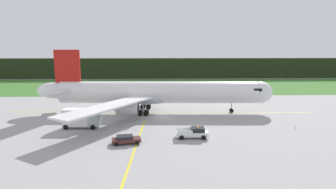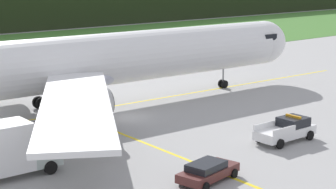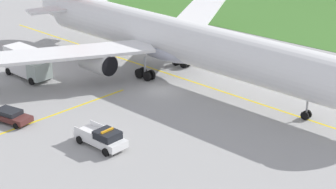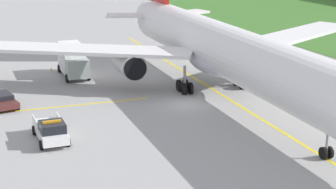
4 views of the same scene
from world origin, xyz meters
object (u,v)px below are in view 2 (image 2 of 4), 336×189
(airliner, at_px, (85,63))
(staff_car, at_px, (208,171))
(ops_pickup_truck, at_px, (287,130))
(catering_truck, at_px, (4,150))

(airliner, xyz_separation_m, staff_car, (-4.26, -20.97, -3.87))
(ops_pickup_truck, bearing_deg, catering_truck, 162.46)
(airliner, height_order, staff_car, airliner)
(airliner, distance_m, staff_car, 21.75)
(ops_pickup_truck, relative_size, catering_truck, 0.80)
(catering_truck, distance_m, staff_car, 13.05)
(ops_pickup_truck, distance_m, catering_truck, 21.41)
(airliner, relative_size, staff_car, 11.42)
(airliner, relative_size, catering_truck, 8.09)
(catering_truck, bearing_deg, staff_car, -43.10)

